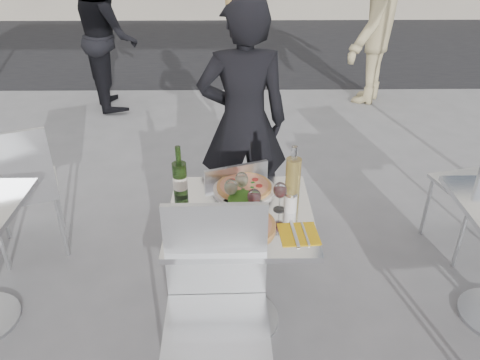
{
  "coord_description": "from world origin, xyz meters",
  "views": [
    {
      "loc": [
        -0.03,
        -1.94,
        2.06
      ],
      "look_at": [
        0.0,
        0.15,
        0.85
      ],
      "focal_mm": 35.0,
      "sensor_mm": 36.0,
      "label": 1
    }
  ],
  "objects_px": {
    "wineglass_white_a": "(231,188)",
    "napkin_left": "(183,235)",
    "woman_diner": "(243,123)",
    "pedestrian_a": "(107,36)",
    "pedestrian_b": "(373,22)",
    "sugar_shaker": "(291,202)",
    "side_chair_lfar": "(19,183)",
    "chair_near": "(216,298)",
    "wineglass_white_b": "(242,181)",
    "wineglass_red_b": "(280,191)",
    "pizza_far": "(244,188)",
    "wine_bottle": "(180,178)",
    "salad_plate": "(243,201)",
    "pizza_near": "(240,225)",
    "wineglass_red_a": "(254,198)",
    "carafe": "(293,177)",
    "napkin_right": "(299,234)",
    "main_table": "(240,246)",
    "chair_far": "(231,207)"
  },
  "relations": [
    {
      "from": "wineglass_white_a",
      "to": "napkin_left",
      "type": "distance_m",
      "value": 0.35
    },
    {
      "from": "woman_diner",
      "to": "pedestrian_a",
      "type": "xyz_separation_m",
      "value": [
        -1.5,
        2.54,
        -0.01
      ]
    },
    {
      "from": "pedestrian_b",
      "to": "sugar_shaker",
      "type": "height_order",
      "value": "pedestrian_b"
    },
    {
      "from": "side_chair_lfar",
      "to": "woman_diner",
      "type": "height_order",
      "value": "woman_diner"
    },
    {
      "from": "chair_near",
      "to": "wineglass_white_b",
      "type": "distance_m",
      "value": 0.63
    },
    {
      "from": "chair_near",
      "to": "wineglass_red_b",
      "type": "height_order",
      "value": "chair_near"
    },
    {
      "from": "pizza_far",
      "to": "wine_bottle",
      "type": "relative_size",
      "value": 1.14
    },
    {
      "from": "chair_near",
      "to": "side_chair_lfar",
      "type": "distance_m",
      "value": 1.65
    },
    {
      "from": "salad_plate",
      "to": "wineglass_white_b",
      "type": "bearing_deg",
      "value": 92.35
    },
    {
      "from": "salad_plate",
      "to": "napkin_left",
      "type": "relative_size",
      "value": 1.01
    },
    {
      "from": "pedestrian_a",
      "to": "wine_bottle",
      "type": "distance_m",
      "value": 3.54
    },
    {
      "from": "woman_diner",
      "to": "pizza_near",
      "type": "distance_m",
      "value": 1.08
    },
    {
      "from": "side_chair_lfar",
      "to": "wineglass_red_a",
      "type": "relative_size",
      "value": 6.11
    },
    {
      "from": "wineglass_white_b",
      "to": "wineglass_red_b",
      "type": "relative_size",
      "value": 1.0
    },
    {
      "from": "pizza_near",
      "to": "salad_plate",
      "type": "relative_size",
      "value": 1.54
    },
    {
      "from": "carafe",
      "to": "woman_diner",
      "type": "bearing_deg",
      "value": 106.77
    },
    {
      "from": "woman_diner",
      "to": "wine_bottle",
      "type": "relative_size",
      "value": 5.61
    },
    {
      "from": "carafe",
      "to": "napkin_right",
      "type": "xyz_separation_m",
      "value": [
        -0.0,
        -0.33,
        -0.11
      ]
    },
    {
      "from": "pedestrian_a",
      "to": "pizza_near",
      "type": "bearing_deg",
      "value": -179.65
    },
    {
      "from": "carafe",
      "to": "napkin_left",
      "type": "xyz_separation_m",
      "value": [
        -0.54,
        -0.34,
        -0.11
      ]
    },
    {
      "from": "napkin_right",
      "to": "pizza_near",
      "type": "bearing_deg",
      "value": 163.52
    },
    {
      "from": "wine_bottle",
      "to": "wineglass_red_a",
      "type": "height_order",
      "value": "wine_bottle"
    },
    {
      "from": "side_chair_lfar",
      "to": "wineglass_red_a",
      "type": "height_order",
      "value": "side_chair_lfar"
    },
    {
      "from": "woman_diner",
      "to": "wineglass_white_a",
      "type": "distance_m",
      "value": 0.9
    },
    {
      "from": "sugar_shaker",
      "to": "napkin_right",
      "type": "height_order",
      "value": "sugar_shaker"
    },
    {
      "from": "sugar_shaker",
      "to": "wineglass_red_a",
      "type": "distance_m",
      "value": 0.2
    },
    {
      "from": "salad_plate",
      "to": "wineglass_red_b",
      "type": "distance_m",
      "value": 0.2
    },
    {
      "from": "pedestrian_b",
      "to": "napkin_left",
      "type": "relative_size",
      "value": 8.62
    },
    {
      "from": "chair_near",
      "to": "main_table",
      "type": "bearing_deg",
      "value": 74.42
    },
    {
      "from": "main_table",
      "to": "napkin_left",
      "type": "relative_size",
      "value": 3.45
    },
    {
      "from": "chair_near",
      "to": "wine_bottle",
      "type": "height_order",
      "value": "wine_bottle"
    },
    {
      "from": "wineglass_red_a",
      "to": "napkin_left",
      "type": "relative_size",
      "value": 0.73
    },
    {
      "from": "pizza_far",
      "to": "sugar_shaker",
      "type": "xyz_separation_m",
      "value": [
        0.23,
        -0.2,
        0.04
      ]
    },
    {
      "from": "woman_diner",
      "to": "wineglass_red_a",
      "type": "distance_m",
      "value": 0.99
    },
    {
      "from": "side_chair_lfar",
      "to": "wine_bottle",
      "type": "distance_m",
      "value": 1.21
    },
    {
      "from": "side_chair_lfar",
      "to": "napkin_right",
      "type": "height_order",
      "value": "side_chair_lfar"
    },
    {
      "from": "carafe",
      "to": "salad_plate",
      "type": "bearing_deg",
      "value": -158.15
    },
    {
      "from": "woman_diner",
      "to": "napkin_left",
      "type": "height_order",
      "value": "woman_diner"
    },
    {
      "from": "main_table",
      "to": "napkin_left",
      "type": "bearing_deg",
      "value": -145.39
    },
    {
      "from": "chair_far",
      "to": "wineglass_red_a",
      "type": "distance_m",
      "value": 0.62
    },
    {
      "from": "chair_near",
      "to": "pedestrian_a",
      "type": "relative_size",
      "value": 0.61
    },
    {
      "from": "chair_near",
      "to": "woman_diner",
      "type": "distance_m",
      "value": 1.41
    },
    {
      "from": "chair_near",
      "to": "wineglass_red_a",
      "type": "bearing_deg",
      "value": 64.55
    },
    {
      "from": "napkin_right",
      "to": "wineglass_red_b",
      "type": "bearing_deg",
      "value": 105.55
    },
    {
      "from": "chair_far",
      "to": "wine_bottle",
      "type": "relative_size",
      "value": 2.8
    },
    {
      "from": "main_table",
      "to": "wineglass_white_b",
      "type": "height_order",
      "value": "wineglass_white_b"
    },
    {
      "from": "carafe",
      "to": "wineglass_red_a",
      "type": "distance_m",
      "value": 0.28
    },
    {
      "from": "side_chair_lfar",
      "to": "wineglass_red_b",
      "type": "height_order",
      "value": "side_chair_lfar"
    },
    {
      "from": "side_chair_lfar",
      "to": "wineglass_red_a",
      "type": "distance_m",
      "value": 1.62
    },
    {
      "from": "carafe",
      "to": "wineglass_red_b",
      "type": "distance_m",
      "value": 0.15
    }
  ]
}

